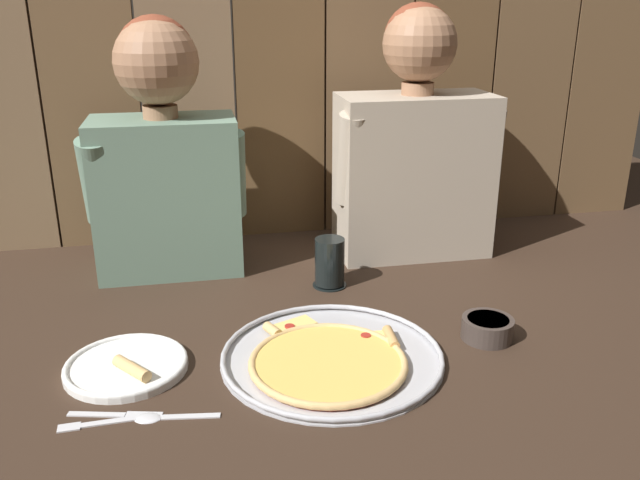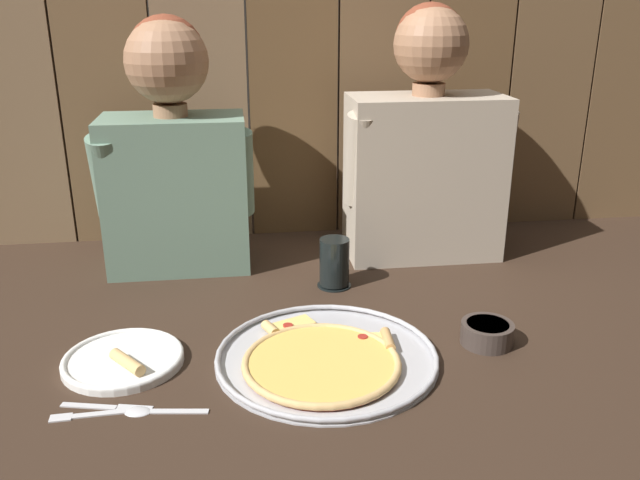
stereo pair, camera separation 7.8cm
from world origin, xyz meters
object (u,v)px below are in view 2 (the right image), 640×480
pizza_tray (325,358)px  dipping_bowl (487,332)px  drinking_glass (334,263)px  diner_left (173,151)px  diner_right (426,145)px  dinner_plate (123,359)px

pizza_tray → dipping_bowl: size_ratio=4.07×
drinking_glass → dipping_bowl: bearing=-50.7°
dipping_bowl → diner_left: (-0.62, 0.49, 0.27)m
diner_left → diner_right: (0.62, -0.00, -0.00)m
pizza_tray → dinner_plate: dinner_plate is taller
dinner_plate → dipping_bowl: 0.70m
dinner_plate → drinking_glass: (0.44, 0.30, 0.05)m
dipping_bowl → diner_right: diner_right is taller
diner_left → diner_right: 0.62m
dipping_bowl → diner_right: 0.56m
pizza_tray → drinking_glass: (0.07, 0.34, 0.05)m
dinner_plate → drinking_glass: drinking_glass is taller
dinner_plate → dipping_bowl: dipping_bowl is taller
dipping_bowl → diner_left: size_ratio=0.17×
diner_left → pizza_tray: bearing=-60.8°
dipping_bowl → diner_left: diner_left is taller
diner_right → pizza_tray: bearing=-122.1°
pizza_tray → drinking_glass: 0.35m
drinking_glass → diner_left: bearing=153.4°
dinner_plate → diner_right: (0.70, 0.48, 0.28)m
dinner_plate → pizza_tray: bearing=-7.1°
diner_right → drinking_glass: bearing=-144.9°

